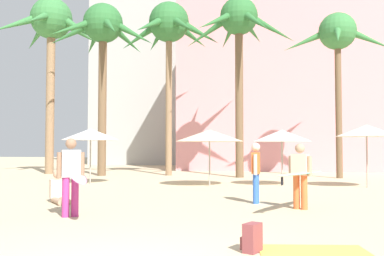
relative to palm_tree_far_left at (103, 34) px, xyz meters
The scene contains 17 objects.
hotel_pink 15.47m from the palm_tree_far_left, 37.64° to the left, with size 18.44×8.02×12.09m, color pink.
hotel_tower_gray 19.48m from the palm_tree_far_left, 92.72° to the left, with size 12.39×9.24×24.51m, color #A8A8A3.
palm_tree_far_left is the anchor object (origin of this frame).
palm_tree_left 3.85m from the palm_tree_far_left, 163.85° to the left, with size 6.20×6.80×10.37m.
palm_tree_center 3.68m from the palm_tree_far_left, 13.89° to the left, with size 5.98×5.74×9.62m.
palm_tree_right 7.48m from the palm_tree_far_left, ahead, with size 5.91×5.69×9.32m.
palm_tree_far_right 12.46m from the palm_tree_far_left, ahead, with size 5.45×5.34×8.34m.
cafe_umbrella_0 10.29m from the palm_tree_far_left, 38.45° to the right, with size 2.71×2.71×2.24m.
cafe_umbrella_2 14.70m from the palm_tree_far_left, 21.20° to the right, with size 2.28×2.28×2.40m.
cafe_umbrella_4 7.78m from the palm_tree_far_left, 73.00° to the right, with size 2.42×2.42×2.33m.
cafe_umbrella_5 12.05m from the palm_tree_far_left, 25.90° to the right, with size 2.33×2.33×2.24m.
beach_towel 20.18m from the palm_tree_far_left, 58.72° to the right, with size 1.58×1.01×0.01m, color #F4CC4C.
backpack 19.77m from the palm_tree_far_left, 61.28° to the right, with size 0.33×0.35×0.42m.
person_mid_right 16.57m from the palm_tree_far_left, 49.59° to the right, with size 1.49×2.80×1.62m.
person_near_left 15.72m from the palm_tree_far_left, 70.55° to the right, with size 1.82×2.81×1.73m.
person_near_right 15.16m from the palm_tree_far_left, 50.16° to the right, with size 0.25×0.60×1.65m.
person_far_right 13.87m from the palm_tree_far_left, 73.67° to the right, with size 0.90×0.96×0.89m.
Camera 1 is at (1.80, -5.00, 1.52)m, focal length 40.78 mm.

